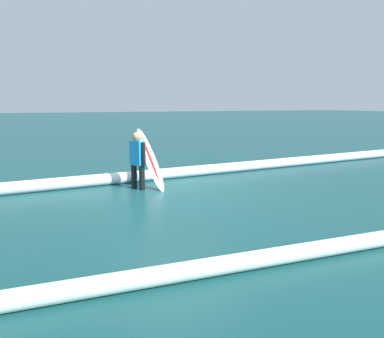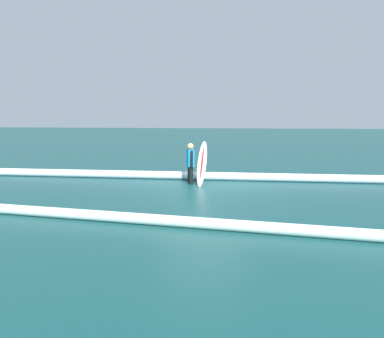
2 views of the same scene
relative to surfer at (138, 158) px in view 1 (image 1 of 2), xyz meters
name	(u,v)px [view 1 (image 1 of 2)]	position (x,y,z in m)	size (l,w,h in m)	color
ground_plane	(176,194)	(-0.60, 0.89, -0.74)	(171.34, 171.34, 0.00)	#144648
surfer	(138,158)	(0.00, 0.00, 0.00)	(0.32, 0.50, 1.34)	black
surfboard	(150,159)	(-0.36, -0.15, -0.06)	(0.39, 1.45, 1.39)	white
wave_crest_foreground	(194,171)	(-1.94, -0.98, -0.60)	(0.28, 0.28, 25.96)	white
wave_crest_midground	(140,279)	(1.61, 5.03, -0.63)	(0.22, 0.22, 24.77)	white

